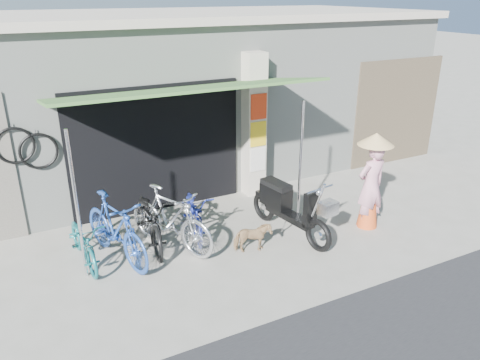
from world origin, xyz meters
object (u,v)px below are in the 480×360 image
street_dog (252,238)px  bike_blue (116,229)px  bike_navy (195,212)px  moped (288,207)px  nun (371,182)px  bike_teal (84,241)px  bike_silver (170,219)px  bike_black (150,219)px

street_dog → bike_blue: bearing=83.1°
bike_navy → moped: size_ratio=0.80×
bike_blue → nun: size_ratio=1.03×
bike_teal → bike_silver: bearing=-11.9°
bike_black → bike_silver: bike_silver is taller
bike_navy → street_dog: bearing=-47.0°
street_dog → moped: moped is taller
bike_navy → bike_blue: bearing=-155.9°
bike_teal → moped: bearing=-14.9°
bike_navy → moped: 1.68m
bike_blue → nun: (4.44, -0.94, 0.33)m
moped → nun: (1.49, -0.43, 0.37)m
bike_teal → street_dog: bike_teal is taller
bike_black → bike_teal: bearing=-168.5°
bike_blue → bike_silver: (0.91, -0.05, -0.01)m
bike_blue → bike_navy: bearing=-5.3°
nun → bike_black: bearing=-19.3°
street_dog → bike_silver: bearing=71.5°
bike_black → street_dog: bike_black is taller
bike_silver → nun: bearing=-40.8°
nun → bike_navy: bearing=-24.1°
bike_silver → street_dog: 1.41m
bike_black → moped: (2.30, -0.76, 0.04)m
bike_teal → bike_black: bike_black is taller
bike_teal → bike_black: bearing=1.5°
bike_silver → bike_teal: bearing=145.7°
bike_black → bike_navy: size_ratio=1.14×
bike_navy → bike_black: bearing=-164.9°
bike_teal → street_dog: (2.57, -0.93, -0.13)m
bike_silver → moped: (2.04, -0.45, -0.04)m
bike_navy → street_dog: (0.61, -1.07, -0.16)m
bike_teal → nun: size_ratio=0.83×
bike_teal → street_dog: size_ratio=2.41×
bike_silver → bike_blue: bearing=150.2°
bike_silver → street_dog: bike_silver is taller
bike_silver → moped: bearing=-39.2°
bike_blue → bike_black: 0.70m
bike_black → street_dog: 1.78m
bike_silver → bike_black: bearing=104.1°
bike_silver → street_dog: bearing=-59.1°
moped → nun: size_ratio=1.11×
bike_teal → bike_blue: size_ratio=0.80×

